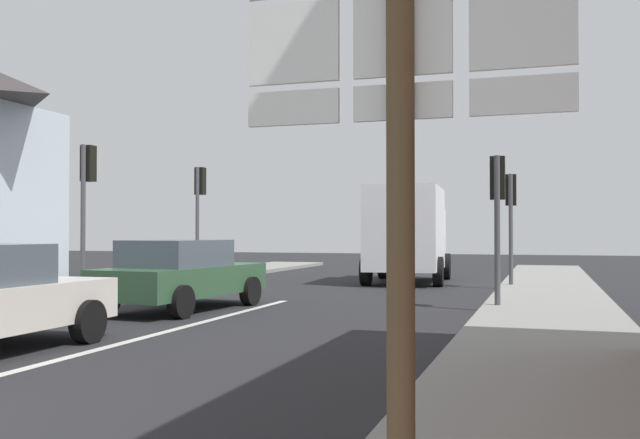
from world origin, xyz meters
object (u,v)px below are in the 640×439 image
object	(u,v)px
delivery_truck	(408,232)
traffic_light_near_left	(87,185)
traffic_light_near_right	(498,196)
traffic_light_far_right	(511,204)
traffic_light_far_left	(199,197)
sedan_far	(181,274)
route_sign_post	(401,156)

from	to	relation	value
delivery_truck	traffic_light_near_left	world-z (taller)	traffic_light_near_left
traffic_light_near_right	traffic_light_near_left	size ratio (longest dim) A/B	0.85
traffic_light_near_right	traffic_light_far_right	bearing A→B (deg)	90.00
delivery_truck	traffic_light_far_left	xyz separation A→B (m)	(-6.61, -1.72, 1.14)
traffic_light_near_left	delivery_truck	bearing A→B (deg)	49.55
traffic_light_far_left	traffic_light_far_right	world-z (taller)	traffic_light_far_left
traffic_light_near_left	sedan_far	bearing A→B (deg)	-25.80
route_sign_post	traffic_light_near_left	distance (m)	15.46
sedan_far	traffic_light_near_right	bearing A→B (deg)	16.30
traffic_light_near_left	traffic_light_far_right	bearing A→B (deg)	31.62
route_sign_post	traffic_light_near_right	bearing A→B (deg)	91.32
delivery_truck	traffic_light_near_right	distance (m)	8.35
sedan_far	route_sign_post	world-z (taller)	route_sign_post
sedan_far	traffic_light_far_right	size ratio (longest dim) A/B	1.32
traffic_light_far_left	traffic_light_near_left	xyz separation A→B (m)	(0.00, -6.03, 0.02)
delivery_truck	traffic_light_near_left	size ratio (longest dim) A/B	1.35
route_sign_post	traffic_light_far_left	bearing A→B (deg)	120.06
route_sign_post	traffic_light_far_left	distance (m)	20.38
route_sign_post	traffic_light_far_left	size ratio (longest dim) A/B	0.85
route_sign_post	traffic_light_far_right	bearing A→B (deg)	90.87
traffic_light_far_right	traffic_light_near_right	distance (m)	5.99
sedan_far	route_sign_post	bearing A→B (deg)	-56.14
traffic_light_far_right	traffic_light_near_left	size ratio (longest dim) A/B	0.87
delivery_truck	traffic_light_near_left	xyz separation A→B (m)	(-6.61, -7.75, 1.16)
route_sign_post	sedan_far	bearing A→B (deg)	123.86
traffic_light_far_left	traffic_light_near_left	size ratio (longest dim) A/B	0.99
traffic_light_far_left	delivery_truck	bearing A→B (deg)	14.56
sedan_far	delivery_truck	size ratio (longest dim) A/B	0.85
traffic_light_far_right	traffic_light_near_left	xyz separation A→B (m)	(-9.93, -6.11, 0.36)
route_sign_post	traffic_light_near_left	world-z (taller)	traffic_light_near_left
traffic_light_far_left	traffic_light_near_right	xyz separation A→B (m)	(9.93, -5.91, -0.42)
route_sign_post	traffic_light_far_left	xyz separation A→B (m)	(-10.20, 17.63, 0.79)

